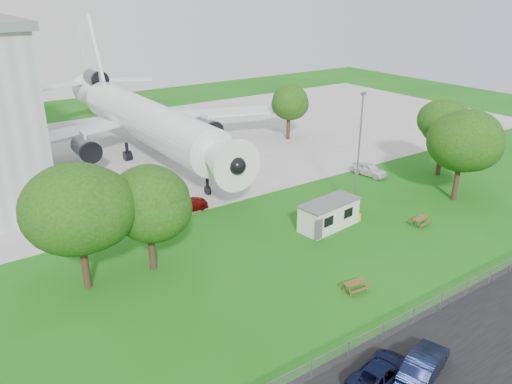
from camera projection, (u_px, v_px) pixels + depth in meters
ground at (337, 258)px, 42.06m from camera, size 160.00×160.00×0.00m
asphalt_strip at (476, 341)px, 32.16m from camera, size 120.00×8.00×0.02m
concrete_apron at (152, 148)px, 71.00m from camera, size 120.00×46.00×0.03m
airliner at (142, 117)px, 66.32m from camera, size 46.36×47.73×17.69m
site_cabin at (329, 214)px, 47.10m from camera, size 6.89×3.41×2.62m
picnic_west at (354, 291)px, 37.55m from camera, size 1.97×1.71×0.76m
picnic_east at (419, 225)px, 47.97m from camera, size 2.05×1.81×0.76m
fence at (431, 314)px, 34.83m from camera, size 58.00×0.04×1.30m
lamp_mast at (358, 155)px, 48.83m from camera, size 0.16×0.16×12.00m
tree_west_big at (77, 212)px, 35.67m from camera, size 7.93×7.93×10.22m
tree_west_small at (148, 208)px, 38.55m from camera, size 6.90×6.90×8.82m
tree_east_front at (463, 141)px, 51.27m from camera, size 8.24×8.24×10.72m
tree_east_back at (445, 124)px, 58.50m from camera, size 7.24×7.24×9.96m
tree_far_apron at (289, 102)px, 73.25m from camera, size 6.14×6.14×8.69m
car_centre_sedan at (424, 365)px, 29.02m from camera, size 5.04×3.07×1.57m
car_west_estate at (380, 372)px, 28.65m from camera, size 4.92×2.97×1.28m
car_ne_hatch at (369, 170)px, 60.42m from camera, size 2.44×4.67×1.52m
car_apron_van at (183, 204)px, 50.61m from camera, size 5.35×2.23×1.55m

